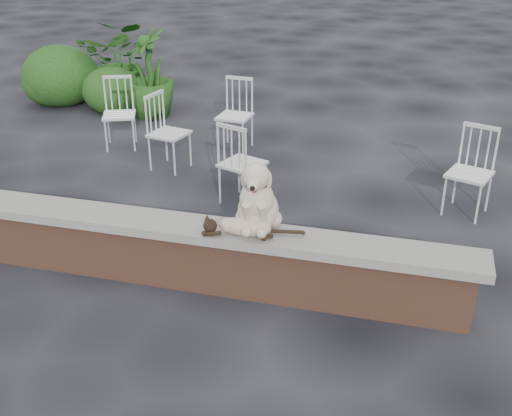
% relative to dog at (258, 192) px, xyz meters
% --- Properties ---
extents(ground, '(60.00, 60.00, 0.00)m').
position_rel_dog_xyz_m(ground, '(-1.25, -0.08, -0.90)').
color(ground, black).
rests_on(ground, ground).
extents(brick_wall, '(6.00, 0.30, 0.50)m').
position_rel_dog_xyz_m(brick_wall, '(-1.25, -0.08, -0.65)').
color(brick_wall, brown).
rests_on(brick_wall, ground).
extents(capstone, '(6.20, 0.40, 0.08)m').
position_rel_dog_xyz_m(capstone, '(-1.25, -0.08, -0.36)').
color(capstone, slate).
rests_on(capstone, brick_wall).
extents(dog, '(0.48, 0.60, 0.64)m').
position_rel_dog_xyz_m(dog, '(0.00, 0.00, 0.00)').
color(dog, beige).
rests_on(dog, capstone).
extents(cat, '(1.00, 0.34, 0.17)m').
position_rel_dog_xyz_m(cat, '(-0.08, -0.15, -0.24)').
color(cat, tan).
rests_on(cat, capstone).
extents(chair_e, '(0.67, 0.67, 0.94)m').
position_rel_dog_xyz_m(chair_e, '(-1.75, 2.35, -0.43)').
color(chair_e, white).
rests_on(chair_e, ground).
extents(chair_c, '(0.72, 0.72, 0.94)m').
position_rel_dog_xyz_m(chair_c, '(-0.61, 1.63, -0.43)').
color(chair_c, white).
rests_on(chair_c, ground).
extents(chair_a, '(0.73, 0.73, 0.94)m').
position_rel_dog_xyz_m(chair_a, '(-2.68, 2.88, -0.43)').
color(chair_a, white).
rests_on(chair_a, ground).
extents(chair_b, '(0.60, 0.60, 0.94)m').
position_rel_dog_xyz_m(chair_b, '(-1.17, 3.22, -0.43)').
color(chair_b, white).
rests_on(chair_b, ground).
extents(chair_d, '(0.71, 0.71, 0.94)m').
position_rel_dog_xyz_m(chair_d, '(1.77, 1.96, -0.43)').
color(chair_d, white).
rests_on(chair_d, ground).
extents(potted_plant_a, '(1.35, 1.20, 1.38)m').
position_rel_dog_xyz_m(potted_plant_a, '(-3.59, 4.83, -0.21)').
color(potted_plant_a, '#144212').
rests_on(potted_plant_a, ground).
extents(potted_plant_b, '(1.06, 1.06, 1.36)m').
position_rel_dog_xyz_m(potted_plant_b, '(-2.84, 4.27, -0.22)').
color(potted_plant_b, '#144212').
rests_on(potted_plant_b, ground).
extents(shrubbery, '(2.13, 1.24, 1.00)m').
position_rel_dog_xyz_m(shrubbery, '(-4.36, 4.49, -0.50)').
color(shrubbery, '#144212').
rests_on(shrubbery, ground).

